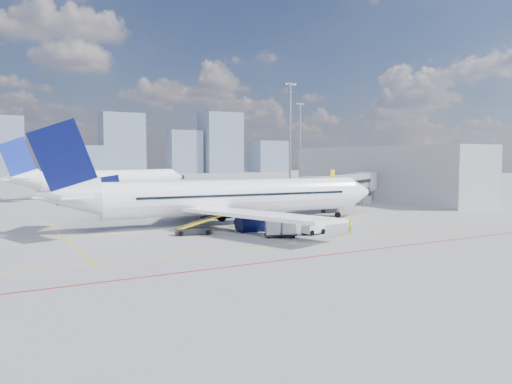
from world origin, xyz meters
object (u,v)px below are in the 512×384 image
at_px(baggage_tug, 312,227).
at_px(belt_loader, 195,229).
at_px(main_aircraft, 223,198).
at_px(cargo_dolly, 281,228).
at_px(second_aircraft, 103,180).
at_px(ramp_worker, 351,226).

relative_size(baggage_tug, belt_loader, 0.46).
height_order(main_aircraft, cargo_dolly, main_aircraft).
bearing_deg(belt_loader, second_aircraft, 98.80).
relative_size(main_aircraft, belt_loader, 7.96).
xyz_separation_m(second_aircraft, ramp_worker, (10.60, -66.26, -2.42)).
relative_size(cargo_dolly, belt_loader, 0.65).
bearing_deg(main_aircraft, belt_loader, -132.37).
bearing_deg(main_aircraft, ramp_worker, -51.76).
distance_m(main_aircraft, belt_loader, 8.58).
relative_size(second_aircraft, baggage_tug, 16.41).
height_order(main_aircraft, second_aircraft, main_aircraft).
bearing_deg(cargo_dolly, second_aircraft, 116.19).
height_order(main_aircraft, baggage_tug, main_aircraft).
height_order(cargo_dolly, belt_loader, belt_loader).
xyz_separation_m(main_aircraft, belt_loader, (-6.00, -5.53, -2.66)).
relative_size(main_aircraft, second_aircraft, 1.05).
relative_size(belt_loader, ramp_worker, 3.38).
height_order(second_aircraft, belt_loader, second_aircraft).
bearing_deg(ramp_worker, cargo_dolly, 106.49).
xyz_separation_m(cargo_dolly, ramp_worker, (7.69, -1.59, -0.16)).
relative_size(baggage_tug, cargo_dolly, 0.71).
bearing_deg(main_aircraft, cargo_dolly, -80.89).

